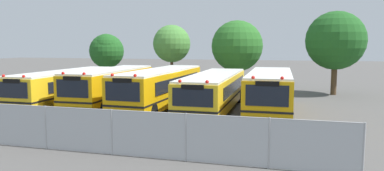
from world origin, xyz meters
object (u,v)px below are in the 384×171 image
at_px(school_bus_0, 68,86).
at_px(tree_2, 238,46).
at_px(school_bus_2, 161,87).
at_px(tree_3, 336,40).
at_px(school_bus_1, 111,86).
at_px(tree_0, 107,50).
at_px(school_bus_4, 270,91).
at_px(school_bus_3, 214,90).
at_px(tree_1, 173,43).

xyz_separation_m(school_bus_0, tree_2, (10.59, 11.09, 2.77)).
relative_size(school_bus_2, tree_3, 1.56).
xyz_separation_m(school_bus_1, school_bus_2, (3.57, 0.12, 0.01)).
bearing_deg(tree_0, school_bus_4, -32.31).
distance_m(tree_0, tree_2, 13.12).
bearing_deg(school_bus_0, tree_3, -151.65).
bearing_deg(tree_0, school_bus_3, -38.02).
height_order(tree_0, tree_3, tree_3).
bearing_deg(school_bus_0, tree_2, -133.65).
bearing_deg(school_bus_3, school_bus_2, -1.09).
relative_size(school_bus_2, school_bus_4, 1.13).
bearing_deg(school_bus_1, tree_3, -147.97).
xyz_separation_m(tree_1, tree_2, (6.29, 0.23, -0.28)).
height_order(school_bus_1, school_bus_2, school_bus_2).
bearing_deg(school_bus_2, tree_1, -74.28).
relative_size(school_bus_1, school_bus_4, 1.00).
distance_m(school_bus_2, tree_2, 11.83).
relative_size(tree_1, tree_3, 0.87).
relative_size(school_bus_3, tree_0, 2.10).
relative_size(school_bus_1, tree_2, 1.50).
distance_m(school_bus_2, tree_0, 14.15).
height_order(tree_1, tree_2, tree_2).
bearing_deg(tree_2, tree_0, -176.87).
bearing_deg(tree_0, school_bus_2, -47.11).
height_order(school_bus_1, tree_1, tree_1).
height_order(school_bus_3, tree_0, tree_0).
bearing_deg(school_bus_1, school_bus_2, -179.26).
distance_m(tree_2, tree_3, 8.38).
bearing_deg(school_bus_3, school_bus_4, 175.39).
relative_size(school_bus_0, school_bus_1, 1.11).
distance_m(school_bus_1, tree_0, 12.15).
bearing_deg(school_bus_1, school_bus_4, 177.87).
xyz_separation_m(school_bus_2, school_bus_4, (7.12, -0.29, 0.00)).
relative_size(school_bus_3, tree_3, 1.59).
bearing_deg(tree_0, school_bus_0, -76.39).
height_order(school_bus_0, tree_2, tree_2).
distance_m(school_bus_4, tree_1, 15.04).
relative_size(tree_0, tree_2, 0.82).
height_order(school_bus_3, tree_2, tree_2).
xyz_separation_m(school_bus_0, tree_0, (-2.51, 10.37, 2.39)).
distance_m(school_bus_4, tree_2, 12.07).
distance_m(school_bus_0, tree_3, 21.72).
bearing_deg(tree_3, tree_1, 177.36).
relative_size(school_bus_0, school_bus_3, 0.97).
xyz_separation_m(school_bus_4, tree_2, (-3.53, 11.23, 2.67)).
distance_m(school_bus_0, tree_2, 15.58).
xyz_separation_m(school_bus_1, tree_0, (-5.93, 10.35, 2.30)).
height_order(school_bus_1, tree_0, tree_0).
height_order(tree_0, tree_1, tree_1).
bearing_deg(tree_1, school_bus_0, -111.60).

